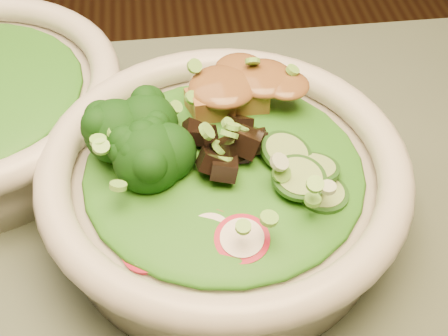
{
  "coord_description": "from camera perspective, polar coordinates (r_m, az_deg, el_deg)",
  "views": [
    {
      "loc": [
        -0.22,
        -0.21,
        1.16
      ],
      "look_at": [
        -0.18,
        0.13,
        0.81
      ],
      "focal_mm": 50.0,
      "sensor_mm": 36.0,
      "label": 1
    }
  ],
  "objects": [
    {
      "name": "salad_bowl",
      "position": [
        0.5,
        0.0,
        -1.65
      ],
      "size": [
        0.29,
        0.29,
        0.08
      ],
      "rotation": [
        0.0,
        0.0,
        -0.34
      ],
      "color": "beige",
      "rests_on": "dining_table"
    },
    {
      "name": "peanut_sauce",
      "position": [
        0.52,
        1.56,
        7.58
      ],
      "size": [
        0.08,
        0.06,
        0.02
      ],
      "primitive_type": "ellipsoid",
      "color": "brown",
      "rests_on": "tofu_cubes"
    },
    {
      "name": "lettuce_bed",
      "position": [
        0.48,
        0.0,
        0.08
      ],
      "size": [
        0.22,
        0.22,
        0.03
      ],
      "primitive_type": "ellipsoid",
      "color": "#216415",
      "rests_on": "salad_bowl"
    },
    {
      "name": "tofu_cubes",
      "position": [
        0.52,
        1.53,
        6.38
      ],
      "size": [
        0.11,
        0.09,
        0.04
      ],
      "primitive_type": null,
      "rotation": [
        0.0,
        0.0,
        -0.34
      ],
      "color": "olive",
      "rests_on": "salad_bowl"
    },
    {
      "name": "scallion_garnish",
      "position": [
        0.47,
        0.0,
        2.33
      ],
      "size": [
        0.21,
        0.21,
        0.03
      ],
      "primitive_type": null,
      "color": "#70BD42",
      "rests_on": "salad_bowl"
    },
    {
      "name": "broccoli_florets",
      "position": [
        0.48,
        -7.97,
        2.36
      ],
      "size": [
        0.11,
        0.1,
        0.05
      ],
      "primitive_type": null,
      "rotation": [
        0.0,
        0.0,
        -0.34
      ],
      "color": "black",
      "rests_on": "salad_bowl"
    },
    {
      "name": "radish_slices",
      "position": [
        0.43,
        -1.28,
        -6.27
      ],
      "size": [
        0.13,
        0.08,
        0.02
      ],
      "primitive_type": null,
      "rotation": [
        0.0,
        0.0,
        -0.34
      ],
      "color": "maroon",
      "rests_on": "salad_bowl"
    },
    {
      "name": "cucumber_slices",
      "position": [
        0.47,
        8.44,
        -0.01
      ],
      "size": [
        0.1,
        0.1,
        0.04
      ],
      "primitive_type": null,
      "rotation": [
        0.0,
        0.0,
        -0.34
      ],
      "color": "#8DAF61",
      "rests_on": "salad_bowl"
    },
    {
      "name": "mushroom_heap",
      "position": [
        0.48,
        0.28,
        2.48
      ],
      "size": [
        0.1,
        0.1,
        0.04
      ],
      "primitive_type": null,
      "rotation": [
        0.0,
        0.0,
        -0.34
      ],
      "color": "black",
      "rests_on": "salad_bowl"
    }
  ]
}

